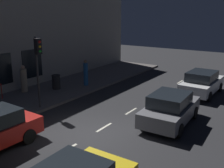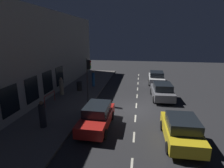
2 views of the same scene
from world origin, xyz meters
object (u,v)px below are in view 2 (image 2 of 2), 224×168
object	(u,v)px
parked_car_0	(181,130)
pedestrian_2	(62,87)
pedestrian_1	(42,115)
pedestrian_0	(93,79)
parked_car_1	(97,116)
parked_car_2	(162,91)
traffic_light	(88,71)
trash_bin	(79,86)
parked_car_3	(156,78)

from	to	relation	value
parked_car_0	pedestrian_2	size ratio (longest dim) A/B	2.20
pedestrian_1	pedestrian_0	bearing A→B (deg)	156.18
parked_car_1	parked_car_2	xyz separation A→B (m)	(-4.97, -6.54, 0.00)
traffic_light	parked_car_0	world-z (taller)	traffic_light
parked_car_1	trash_bin	size ratio (longest dim) A/B	4.27
parked_car_0	pedestrian_0	world-z (taller)	pedestrian_0
traffic_light	pedestrian_2	bearing A→B (deg)	-23.94
parked_car_1	pedestrian_2	size ratio (longest dim) A/B	2.34
parked_car_0	parked_car_1	world-z (taller)	same
pedestrian_2	trash_bin	size ratio (longest dim) A/B	1.82
traffic_light	parked_car_1	xyz separation A→B (m)	(-1.77, 4.26, -2.23)
parked_car_3	trash_bin	bearing A→B (deg)	-149.11
pedestrian_1	parked_car_2	bearing A→B (deg)	111.45
parked_car_1	trash_bin	xyz separation A→B (m)	(3.83, -7.45, -0.14)
traffic_light	trash_bin	size ratio (longest dim) A/B	3.99
parked_car_1	pedestrian_0	xyz separation A→B (m)	(2.72, -9.37, 0.26)
pedestrian_2	trash_bin	distance (m)	2.16
trash_bin	parked_car_1	bearing A→B (deg)	117.22
traffic_light	parked_car_1	size ratio (longest dim) A/B	0.94
traffic_light	parked_car_2	xyz separation A→B (m)	(-6.74, -2.28, -2.23)
parked_car_0	parked_car_2	xyz separation A→B (m)	(0.28, -7.50, 0.00)
parked_car_3	pedestrian_0	distance (m)	8.16
parked_car_0	pedestrian_0	distance (m)	13.05
parked_car_3	pedestrian_2	distance (m)	11.98
traffic_light	pedestrian_1	world-z (taller)	traffic_light
parked_car_3	pedestrian_0	world-z (taller)	pedestrian_0
parked_car_0	pedestrian_2	world-z (taller)	pedestrian_2
pedestrian_1	pedestrian_2	xyz separation A→B (m)	(1.63, -6.55, -0.00)
parked_car_0	trash_bin	bearing A→B (deg)	136.34
parked_car_1	pedestrian_1	bearing A→B (deg)	14.02
pedestrian_1	trash_bin	size ratio (longest dim) A/B	1.83
parked_car_2	pedestrian_0	world-z (taller)	pedestrian_0
traffic_light	parked_car_3	size ratio (longest dim) A/B	0.93
parked_car_1	parked_car_2	distance (m)	8.21
pedestrian_0	pedestrian_2	world-z (taller)	pedestrian_0
pedestrian_1	pedestrian_2	bearing A→B (deg)	174.43
pedestrian_2	trash_bin	bearing A→B (deg)	20.45
pedestrian_2	trash_bin	xyz separation A→B (m)	(-1.28, -1.71, -0.33)
parked_car_0	pedestrian_1	world-z (taller)	pedestrian_1
pedestrian_1	parked_car_1	bearing A→B (deg)	83.47
parked_car_0	pedestrian_0	xyz separation A→B (m)	(7.97, -10.33, 0.26)
parked_car_3	trash_bin	distance (m)	9.99
parked_car_1	parked_car_3	bearing A→B (deg)	-110.40
trash_bin	parked_car_3	bearing A→B (deg)	-150.43
parked_car_0	trash_bin	distance (m)	12.38
parked_car_0	parked_car_3	world-z (taller)	same
pedestrian_1	pedestrian_2	size ratio (longest dim) A/B	1.00
trash_bin	traffic_light	bearing A→B (deg)	122.86
traffic_light	parked_car_3	xyz separation A→B (m)	(-6.63, -8.12, -2.23)
parked_car_1	pedestrian_0	world-z (taller)	pedestrian_0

